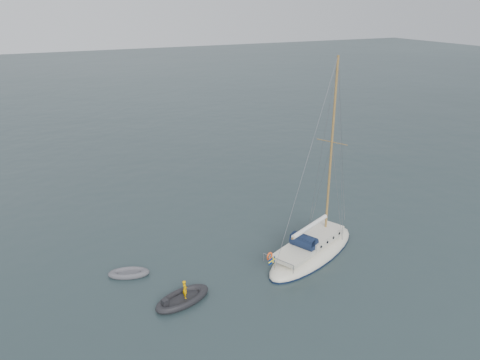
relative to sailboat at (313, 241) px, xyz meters
name	(u,v)px	position (x,y,z in m)	size (l,w,h in m)	color
ground	(271,241)	(-1.67, 2.97, -1.08)	(300.00, 300.00, 0.00)	black
sailboat	(313,241)	(0.00, 0.00, 0.00)	(10.05, 3.01, 14.31)	beige
dinghy	(129,273)	(-12.43, 2.90, -0.91)	(2.69, 1.21, 0.39)	#4B4A4F
rib	(182,298)	(-10.17, -1.31, -0.86)	(3.74, 1.70, 1.38)	black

